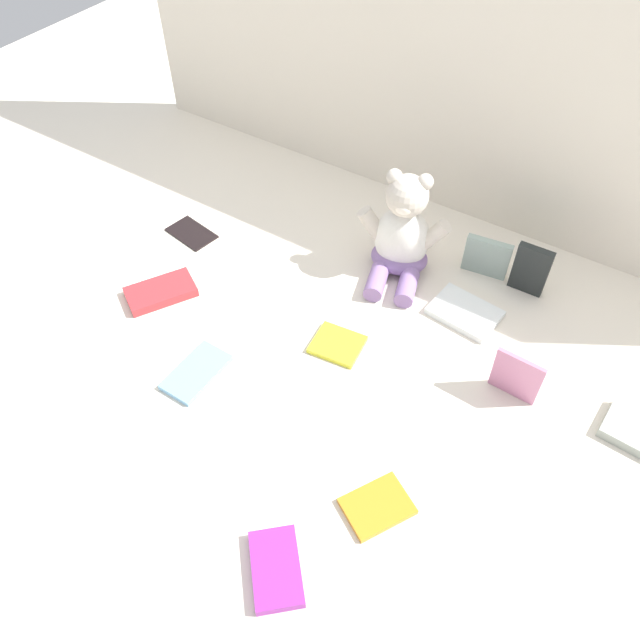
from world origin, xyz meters
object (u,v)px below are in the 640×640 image
object	(u,v)px
book_case_1	(161,292)
book_case_2	(531,270)
book_case_0	(276,569)
book_case_5	(191,232)
book_case_8	(197,372)
book_case_9	(639,433)
book_case_10	(516,377)
book_case_7	(487,257)
book_case_3	(377,506)
teddy_bear	(402,237)
book_case_4	(465,312)
book_case_6	(338,345)

from	to	relation	value
book_case_1	book_case_2	xyz separation A→B (m)	(0.63, 0.42, 0.05)
book_case_0	book_case_5	xyz separation A→B (m)	(-0.61, 0.51, -0.01)
book_case_8	book_case_9	xyz separation A→B (m)	(0.72, 0.31, 0.00)
book_case_8	book_case_0	bearing A→B (deg)	-32.29
book_case_1	book_case_10	world-z (taller)	book_case_10
book_case_7	book_case_8	size ratio (longest dim) A/B	0.73
book_case_8	book_case_2	bearing A→B (deg)	51.45
book_case_3	book_case_9	world-z (taller)	book_case_9
book_case_5	book_case_9	distance (m)	0.99
teddy_bear	book_case_4	bearing A→B (deg)	-32.55
book_case_0	book_case_10	size ratio (longest dim) A/B	1.06
book_case_1	book_case_3	distance (m)	0.63
book_case_1	book_case_5	xyz separation A→B (m)	(-0.08, 0.18, -0.01)
book_case_4	book_case_9	distance (m)	0.38
book_case_4	book_case_5	size ratio (longest dim) A/B	1.18
book_case_0	book_case_5	world-z (taller)	book_case_0
book_case_1	book_case_7	distance (m)	0.68
book_case_8	book_case_3	bearing A→B (deg)	-6.29
book_case_8	book_case_10	bearing A→B (deg)	28.45
book_case_4	book_case_5	world-z (taller)	book_case_4
book_case_0	book_case_9	distance (m)	0.65
book_case_3	book_case_6	world-z (taller)	same
book_case_10	book_case_1	bearing A→B (deg)	-165.08
teddy_bear	book_case_5	size ratio (longest dim) A/B	2.11
book_case_9	book_case_0	bearing A→B (deg)	-32.81
book_case_7	book_case_5	bearing A→B (deg)	-166.12
book_case_2	book_case_3	world-z (taller)	book_case_2
book_case_0	book_case_2	distance (m)	0.76
book_case_2	book_case_5	world-z (taller)	book_case_2
book_case_2	book_case_10	xyz separation A→B (m)	(0.07, -0.27, -0.01)
book_case_1	book_case_5	bearing A→B (deg)	142.91
book_case_5	book_case_10	xyz separation A→B (m)	(0.78, -0.03, 0.05)
book_case_3	book_case_8	distance (m)	0.41
book_case_9	book_case_8	bearing A→B (deg)	-63.02
book_case_5	book_case_2	bearing A→B (deg)	118.01
book_case_4	book_case_3	bearing A→B (deg)	-167.10
book_case_8	book_case_4	bearing A→B (deg)	49.11
teddy_bear	book_case_8	distance (m)	0.50
teddy_bear	book_case_4	xyz separation A→B (m)	(0.18, -0.05, -0.08)
book_case_9	book_case_10	distance (m)	0.22
teddy_bear	book_case_8	xyz separation A→B (m)	(-0.18, -0.46, -0.08)
book_case_0	book_case_9	size ratio (longest dim) A/B	1.01
book_case_3	book_case_4	size ratio (longest dim) A/B	0.78
book_case_4	book_case_8	world-z (taller)	book_case_4
book_case_6	book_case_1	bearing A→B (deg)	94.92
book_case_6	book_case_7	size ratio (longest dim) A/B	0.98
book_case_1	book_case_5	size ratio (longest dim) A/B	1.24
book_case_1	book_case_4	xyz separation A→B (m)	(0.55, 0.29, -0.00)
book_case_1	book_case_2	bearing A→B (deg)	63.96
teddy_bear	book_case_1	bearing A→B (deg)	-154.60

